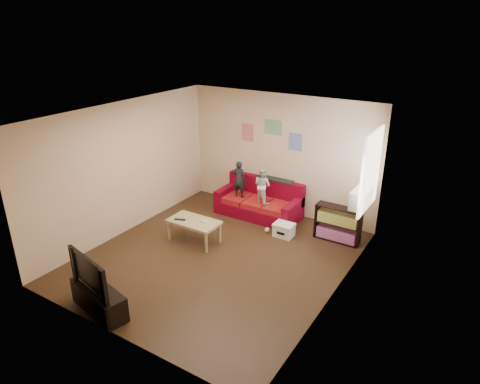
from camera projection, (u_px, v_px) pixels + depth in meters
The scene contains 17 objects.
room_shell at pixel (216, 191), 7.52m from camera, with size 4.52×5.02×2.72m.
sofa at pixel (260, 203), 9.68m from camera, with size 1.89×0.87×0.83m.
child_a at pixel (239, 179), 9.56m from camera, with size 0.31×0.20×0.85m, color black.
child_b at pixel (263, 185), 9.27m from camera, with size 0.40×0.31×0.82m, color silver.
coffee_table at pixel (194, 224), 8.46m from camera, with size 1.02×0.56×0.46m.
remote at pixel (180, 219), 8.46m from camera, with size 0.22×0.05×0.02m, color black.
game_controller at pixel (203, 221), 8.37m from camera, with size 0.15×0.04×0.03m, color silver.
bookshelf at pixel (338, 226), 8.54m from camera, with size 0.91×0.27×0.73m.
window at pixel (371, 171), 7.62m from camera, with size 0.04×1.08×1.48m, color white.
ac_unit at pixel (361, 199), 7.89m from camera, with size 0.28×0.55×0.35m, color #B7B2A3.
artwork_left at pixel (247, 132), 9.74m from camera, with size 0.30×0.01×0.40m, color #D87266.
artwork_center at pixel (273, 127), 9.34m from camera, with size 0.42×0.01×0.32m, color #72B27F.
artwork_right at pixel (295, 142), 9.17m from camera, with size 0.30×0.01×0.38m, color #727FCC.
file_box at pixel (284, 230), 8.76m from camera, with size 0.41×0.31×0.28m.
tv_stand at pixel (99, 300), 6.50m from camera, with size 1.09×0.36×0.41m, color black.
television at pixel (95, 272), 6.31m from camera, with size 1.02×0.14×0.59m, color black.
tissue at pixel (267, 230), 8.96m from camera, with size 0.10×0.10×0.10m, color silver.
Camera 1 is at (4.04, -5.68, 4.20)m, focal length 32.00 mm.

